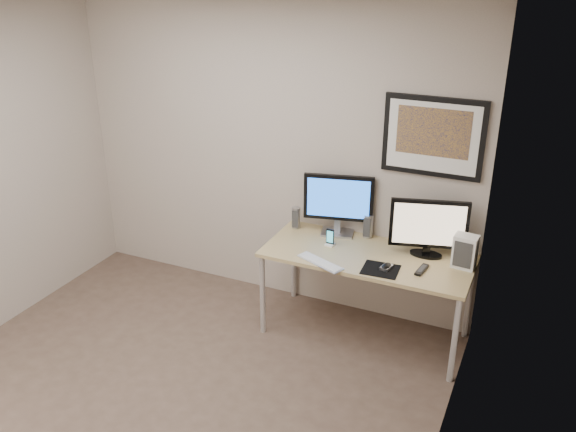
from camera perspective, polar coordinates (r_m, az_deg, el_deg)
name	(u,v)px	position (r m, az deg, el deg)	size (l,w,h in m)	color
floor	(166,401)	(4.52, -11.35, -16.60)	(3.60, 3.60, 0.00)	#49382D
room	(186,158)	(4.04, -9.56, 5.38)	(3.60, 3.60, 3.60)	white
desk	(367,262)	(4.78, 7.42, -4.26)	(1.60, 0.70, 0.73)	olive
framed_art	(433,137)	(4.65, 13.43, 7.22)	(0.75, 0.04, 0.60)	black
monitor_large	(338,202)	(4.94, 4.73, 1.31)	(0.56, 0.24, 0.51)	#A7A7AB
monitor_tv	(429,227)	(4.70, 13.02, -0.98)	(0.57, 0.20, 0.46)	black
speaker_left	(296,218)	(5.12, 0.75, -0.14)	(0.07, 0.07, 0.18)	#A7A7AB
speaker_right	(368,226)	(4.99, 7.51, -0.92)	(0.08, 0.08, 0.19)	#A7A7AB
phone_dock	(330,237)	(4.83, 3.97, -2.01)	(0.07, 0.07, 0.14)	black
keyboard	(320,262)	(4.59, 3.01, -4.34)	(0.40, 0.11, 0.01)	silver
mousepad	(381,270)	(4.54, 8.66, -4.98)	(0.27, 0.24, 0.00)	black
mouse	(386,266)	(4.55, 9.20, -4.65)	(0.06, 0.10, 0.04)	black
remote	(422,269)	(4.58, 12.41, -4.91)	(0.05, 0.18, 0.02)	black
fan_unit	(465,251)	(4.66, 16.23, -3.21)	(0.17, 0.12, 0.25)	white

